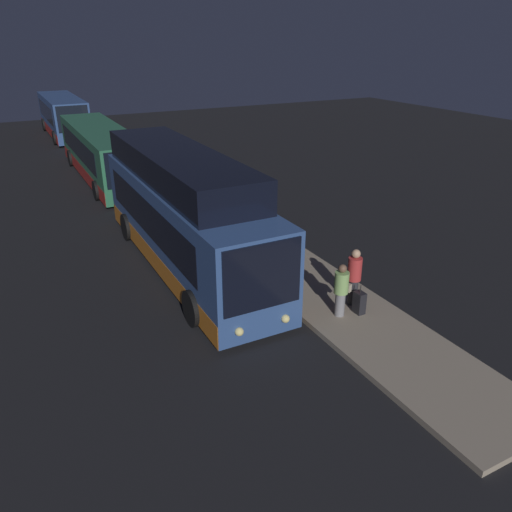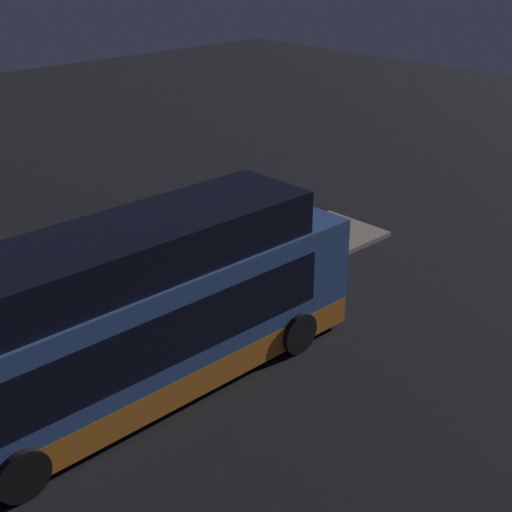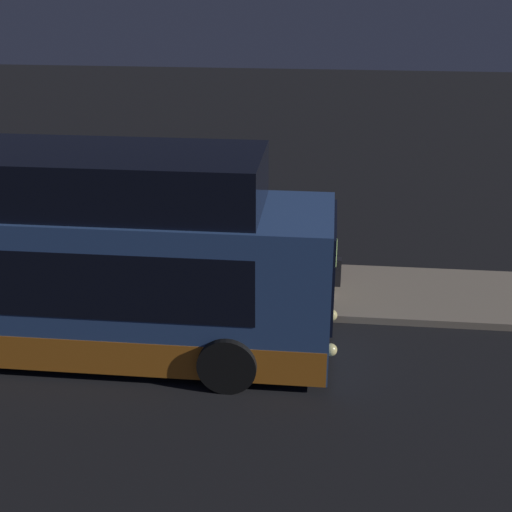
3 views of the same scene
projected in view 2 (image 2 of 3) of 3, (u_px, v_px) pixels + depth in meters
ground at (195, 365)px, 17.45m from camera, size 80.00×80.00×0.00m
platform at (125, 318)px, 19.41m from camera, size 20.00×2.85×0.16m
bus_lead at (132, 324)px, 15.63m from camera, size 11.56×2.84×4.12m
passenger_boarding at (128, 290)px, 18.80m from camera, size 0.44×0.57×1.64m
passenger_waiting at (244, 249)px, 21.27m from camera, size 0.55×0.68×1.63m
passenger_with_bags at (218, 242)px, 21.48m from camera, size 0.58×0.58×1.80m
suitcase at (235, 257)px, 21.97m from camera, size 0.35×0.25×0.91m
sign_post at (20, 290)px, 17.42m from camera, size 0.10×0.70×2.39m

